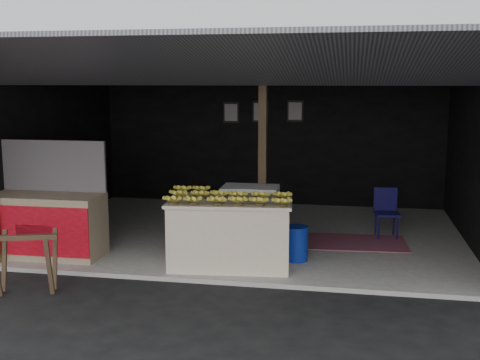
% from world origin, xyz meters
% --- Properties ---
extents(ground, '(80.00, 80.00, 0.00)m').
position_xyz_m(ground, '(0.00, 0.00, 0.00)').
color(ground, black).
rests_on(ground, ground).
extents(concrete_slab, '(7.00, 5.00, 0.06)m').
position_xyz_m(concrete_slab, '(0.00, 2.50, 0.03)').
color(concrete_slab, gray).
rests_on(concrete_slab, ground).
extents(shophouse, '(7.40, 7.29, 3.02)m').
position_xyz_m(shophouse, '(0.00, 2.82, 2.10)').
color(shophouse, black).
rests_on(shophouse, ground).
extents(banana_table, '(1.74, 1.17, 0.91)m').
position_xyz_m(banana_table, '(0.05, 0.67, 0.52)').
color(banana_table, beige).
rests_on(banana_table, concrete_slab).
extents(banana_pile, '(1.61, 1.06, 0.18)m').
position_xyz_m(banana_pile, '(0.05, 0.67, 1.06)').
color(banana_pile, gold).
rests_on(banana_pile, banana_table).
extents(white_crate, '(0.85, 0.59, 0.93)m').
position_xyz_m(white_crate, '(0.15, 1.63, 0.52)').
color(white_crate, white).
rests_on(white_crate, concrete_slab).
extents(neighbor_stall, '(1.60, 0.74, 1.64)m').
position_xyz_m(neighbor_stall, '(-2.62, 0.63, 0.55)').
color(neighbor_stall, '#998466').
rests_on(neighbor_stall, concrete_slab).
extents(sawhorse, '(0.81, 0.81, 0.73)m').
position_xyz_m(sawhorse, '(-2.16, -0.74, 0.46)').
color(sawhorse, '#483424').
rests_on(sawhorse, ground).
extents(water_barrel, '(0.31, 0.31, 0.46)m').
position_xyz_m(water_barrel, '(0.91, 1.04, 0.29)').
color(water_barrel, navy).
rests_on(water_barrel, concrete_slab).
extents(plastic_chair, '(0.42, 0.42, 0.79)m').
position_xyz_m(plastic_chair, '(2.20, 2.63, 0.52)').
color(plastic_chair, '#0C0A37').
rests_on(plastic_chair, concrete_slab).
extents(magenta_rug, '(1.56, 1.09, 0.01)m').
position_xyz_m(magenta_rug, '(1.76, 2.15, 0.07)').
color(magenta_rug, maroon).
rests_on(magenta_rug, concrete_slab).
extents(picture_frames, '(1.62, 0.04, 0.46)m').
position_xyz_m(picture_frames, '(-0.17, 4.89, 1.93)').
color(picture_frames, black).
rests_on(picture_frames, shophouse).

